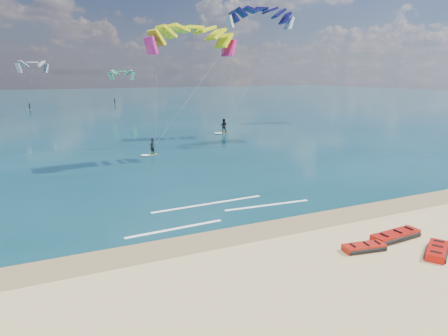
# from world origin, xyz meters

# --- Properties ---
(ground) EXTENTS (320.00, 320.00, 0.00)m
(ground) POSITION_xyz_m (0.00, 40.00, 0.00)
(ground) COLOR tan
(ground) RESTS_ON ground
(wet_sand_strip) EXTENTS (320.00, 2.40, 0.01)m
(wet_sand_strip) POSITION_xyz_m (0.00, 3.00, 0.00)
(wet_sand_strip) COLOR olive
(wet_sand_strip) RESTS_ON ground
(sea) EXTENTS (320.00, 200.00, 0.04)m
(sea) POSITION_xyz_m (0.00, 104.00, 0.02)
(sea) COLOR #093335
(sea) RESTS_ON ground
(packed_kite_left) EXTENTS (3.10, 1.38, 0.43)m
(packed_kite_left) POSITION_xyz_m (6.11, -0.86, 0.00)
(packed_kite_left) COLOR #AB1109
(packed_kite_left) RESTS_ON ground
(packed_kite_mid) EXTENTS (2.36, 1.37, 0.37)m
(packed_kite_mid) POSITION_xyz_m (3.70, -1.21, 0.00)
(packed_kite_mid) COLOR red
(packed_kite_mid) RESTS_ON ground
(packed_kite_right) EXTENTS (2.61, 2.24, 0.41)m
(packed_kite_right) POSITION_xyz_m (6.48, -2.92, 0.00)
(packed_kite_right) COLOR #BB0F08
(packed_kite_right) RESTS_ON ground
(kitesurfer_main) EXTENTS (10.10, 6.28, 13.72)m
(kitesurfer_main) POSITION_xyz_m (1.98, 22.49, 7.16)
(kitesurfer_main) COLOR #B3E61B
(kitesurfer_main) RESTS_ON sea
(kitesurfer_far) EXTENTS (10.46, 6.45, 17.49)m
(kitesurfer_far) POSITION_xyz_m (14.94, 33.34, 9.25)
(kitesurfer_far) COLOR #BB8C1C
(kitesurfer_far) RESTS_ON sea
(shoreline_foam) EXTENTS (12.14, 3.62, 0.01)m
(shoreline_foam) POSITION_xyz_m (-0.32, 6.65, 0.04)
(shoreline_foam) COLOR white
(shoreline_foam) RESTS_ON ground
(distant_kites) EXTENTS (40.07, 27.16, 11.48)m
(distant_kites) POSITION_xyz_m (-9.78, 78.29, 5.11)
(distant_kites) COLOR #F0465A
(distant_kites) RESTS_ON ground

